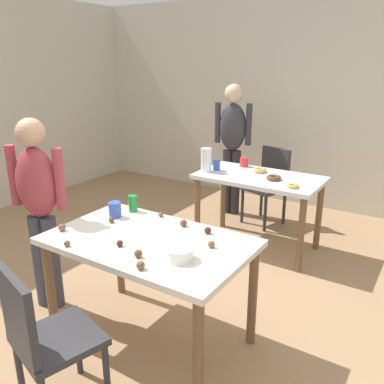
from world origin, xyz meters
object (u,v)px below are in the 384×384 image
Objects in this scene: dining_table_far at (259,187)px; pitcher_far at (206,160)px; person_girl_near at (39,200)px; person_adult_far at (233,138)px; chair_far_table at (269,181)px; chair_near_table at (43,335)px; dining_table_near at (149,253)px; mixing_bowl at (179,254)px; soda_can at (133,203)px.

dining_table_far is 5.01× the size of pitcher_far.
person_girl_near is 0.93× the size of person_adult_far.
chair_far_table is (-0.17, 0.69, -0.14)m from dining_table_far.
chair_near_table is (-0.07, -2.49, -0.14)m from dining_table_far.
dining_table_near is 1.72m from dining_table_far.
chair_near_table and chair_far_table have the same top height.
dining_table_far is 0.58m from pitcher_far.
dining_table_far is 0.76× the size of person_adult_far.
chair_far_table reaches higher than mixing_bowl.
dining_table_near is 1.47× the size of chair_near_table.
mixing_bowl is at bearing -20.69° from dining_table_near.
chair_near_table is 1.18m from soda_can.
person_adult_far is at bearing 99.92° from pitcher_far.
chair_near_table is 7.13× the size of soda_can.
dining_table_near is 1.08× the size of dining_table_far.
pitcher_far is at bearing 116.23° from mixing_bowl.
chair_far_table is 0.60× the size of person_girl_near.
person_adult_far is at bearing 97.26° from soda_can.
dining_table_near is at bearing 6.02° from person_girl_near.
chair_near_table is at bearing -121.25° from mixing_bowl.
pitcher_far is at bearing 95.43° from soda_can.
dining_table_far is 1.37× the size of chair_near_table.
dining_table_near is at bearing -71.75° from pitcher_far.
person_girl_near is 8.87× the size of mixing_bowl.
chair_near_table is at bearing -95.77° from dining_table_near.
soda_can reaches higher than dining_table_far.
mixing_bowl is (0.32, -0.12, 0.13)m from dining_table_near.
person_girl_near is at bearing -116.77° from dining_table_far.
chair_far_table is 3.65× the size of pitcher_far.
person_adult_far reaches higher than soda_can.
person_girl_near is at bearing 178.96° from mixing_bowl.
dining_table_near is 7.84× the size of mixing_bowl.
chair_far_table is at bearing 83.70° from soda_can.
mixing_bowl is (0.99, -2.56, -0.16)m from person_adult_far.
mixing_bowl is 0.85m from soda_can.
soda_can reaches higher than chair_far_table.
dining_table_far is 0.82× the size of person_girl_near.
dining_table_far is at bearing 88.28° from chair_near_table.
person_adult_far is 2.14m from soda_can.
mixing_bowl is (0.32, -1.84, 0.15)m from dining_table_far.
soda_can is at bearing -96.30° from chair_far_table.
dining_table_far is 2.05m from person_girl_near.
mixing_bowl is (1.24, -0.02, -0.08)m from person_girl_near.
soda_can is 0.51× the size of pitcher_far.
dining_table_far is 1.03m from person_adult_far.
dining_table_near is at bearing 159.31° from mixing_bowl.
pitcher_far reaches higher than dining_table_near.
pitcher_far is (-0.35, -0.83, 0.37)m from chair_far_table.
person_adult_far reaches higher than dining_table_near.
chair_far_table is at bearing 103.82° from dining_table_far.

